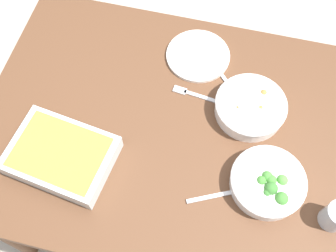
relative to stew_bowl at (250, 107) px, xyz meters
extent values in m
plane|color=#B2A899|center=(-0.24, -0.11, -0.77)|extent=(6.00, 6.00, 0.00)
cube|color=brown|center=(-0.24, -0.11, -0.05)|extent=(1.20, 0.90, 0.04)
cylinder|color=brown|center=(-0.78, -0.50, -0.42)|extent=(0.06, 0.06, 0.70)
cylinder|color=brown|center=(-0.78, 0.28, -0.42)|extent=(0.06, 0.06, 0.70)
cylinder|color=brown|center=(0.30, 0.28, -0.42)|extent=(0.06, 0.06, 0.70)
cylinder|color=white|center=(0.00, 0.00, 0.00)|extent=(0.22, 0.22, 0.05)
torus|color=white|center=(0.00, 0.00, 0.02)|extent=(0.23, 0.23, 0.01)
cylinder|color=olive|center=(0.00, 0.00, 0.00)|extent=(0.18, 0.18, 0.03)
sphere|color=olive|center=(0.03, -0.01, 0.02)|extent=(0.02, 0.02, 0.02)
sphere|color=olive|center=(0.03, 0.05, 0.02)|extent=(0.02, 0.02, 0.02)
sphere|color=#C66633|center=(-0.04, -0.02, 0.02)|extent=(0.02, 0.02, 0.02)
cylinder|color=white|center=(0.09, -0.23, -0.01)|extent=(0.21, 0.21, 0.05)
torus|color=white|center=(0.09, -0.23, 0.01)|extent=(0.22, 0.22, 0.01)
cylinder|color=#8CB272|center=(0.09, -0.23, 0.00)|extent=(0.17, 0.17, 0.02)
sphere|color=#569E42|center=(0.12, -0.23, 0.01)|extent=(0.03, 0.03, 0.03)
sphere|color=#478C38|center=(0.07, -0.24, 0.01)|extent=(0.03, 0.03, 0.03)
sphere|color=#3D7A33|center=(0.09, -0.26, 0.02)|extent=(0.04, 0.04, 0.04)
sphere|color=#3D7A33|center=(0.09, -0.27, 0.01)|extent=(0.02, 0.02, 0.02)
sphere|color=#478C38|center=(0.08, -0.22, 0.01)|extent=(0.03, 0.03, 0.03)
sphere|color=#3D7A33|center=(0.09, -0.27, 0.01)|extent=(0.02, 0.02, 0.02)
sphere|color=#478C38|center=(0.09, -0.23, 0.01)|extent=(0.02, 0.02, 0.02)
sphere|color=#478C38|center=(0.09, -0.23, 0.01)|extent=(0.03, 0.03, 0.03)
sphere|color=#478C38|center=(0.13, -0.28, 0.02)|extent=(0.04, 0.04, 0.04)
cube|color=silver|center=(-0.52, -0.30, 0.00)|extent=(0.33, 0.26, 0.06)
cube|color=gold|center=(-0.52, -0.30, 0.01)|extent=(0.29, 0.23, 0.04)
cylinder|color=#B2BCC6|center=(0.28, -0.29, 0.01)|extent=(0.07, 0.07, 0.08)
cylinder|color=black|center=(0.28, -0.29, 0.00)|extent=(0.06, 0.06, 0.05)
cylinder|color=white|center=(-0.20, 0.18, -0.03)|extent=(0.22, 0.22, 0.01)
cube|color=silver|center=(-0.12, 0.13, -0.03)|extent=(0.10, 0.11, 0.01)
ellipsoid|color=silver|center=(-0.06, 0.06, -0.03)|extent=(0.05, 0.05, 0.01)
cube|color=silver|center=(-0.07, -0.31, -0.03)|extent=(0.13, 0.07, 0.01)
ellipsoid|color=silver|center=(0.01, -0.27, -0.03)|extent=(0.05, 0.04, 0.01)
cube|color=silver|center=(-0.15, 0.02, -0.03)|extent=(0.14, 0.03, 0.01)
cube|color=silver|center=(-0.23, 0.03, -0.03)|extent=(0.05, 0.03, 0.01)
camera|label=1|loc=(-0.10, -0.67, 1.11)|focal=43.29mm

